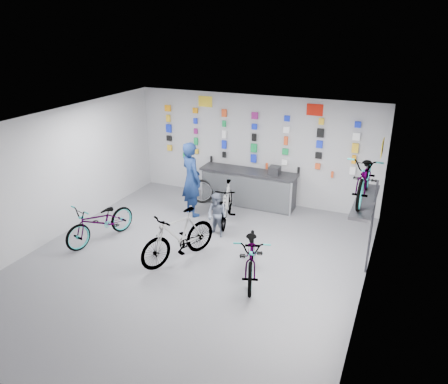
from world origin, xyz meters
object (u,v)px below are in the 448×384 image
at_px(bike_center, 178,236).
at_px(customer, 217,215).
at_px(bike_left, 101,221).
at_px(counter, 248,188).
at_px(bike_service, 227,203).
at_px(bike_right, 252,253).
at_px(clerk, 191,179).

xyz_separation_m(bike_center, customer, (0.29, 1.36, -0.03)).
bearing_deg(bike_left, counter, 69.96).
bearing_deg(bike_service, counter, 70.28).
bearing_deg(bike_left, bike_service, 57.82).
relative_size(bike_left, bike_center, 0.98).
bearing_deg(bike_service, customer, -99.06).
relative_size(bike_service, customer, 1.60).
xyz_separation_m(bike_left, customer, (2.39, 1.30, 0.05)).
xyz_separation_m(counter, bike_right, (1.37, -3.44, 0.03)).
height_order(bike_center, bike_service, bike_center).
distance_m(counter, bike_left, 4.15).
xyz_separation_m(counter, customer, (-0.01, -2.09, 0.05)).
bearing_deg(bike_service, bike_right, -71.17).
relative_size(bike_center, bike_right, 0.96).
bearing_deg(bike_right, bike_service, 105.60).
bearing_deg(customer, bike_right, -29.99).
distance_m(bike_right, bike_service, 2.62).
xyz_separation_m(bike_left, clerk, (1.26, 2.19, 0.50)).
relative_size(bike_center, clerk, 0.96).
bearing_deg(customer, bike_left, -137.16).
xyz_separation_m(bike_right, bike_service, (-1.47, 2.17, -0.00)).
height_order(bike_left, customer, customer).
relative_size(bike_service, clerk, 0.87).
bearing_deg(bike_left, customer, 43.69).
height_order(bike_center, clerk, clerk).
bearing_deg(customer, bike_service, 110.60).
distance_m(counter, bike_service, 1.28).
distance_m(bike_center, clerk, 2.44).
height_order(bike_center, customer, bike_center).
xyz_separation_m(counter, bike_left, (-2.39, -3.39, 0.00)).
bearing_deg(bike_service, clerk, 160.69).
distance_m(counter, bike_right, 3.71).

